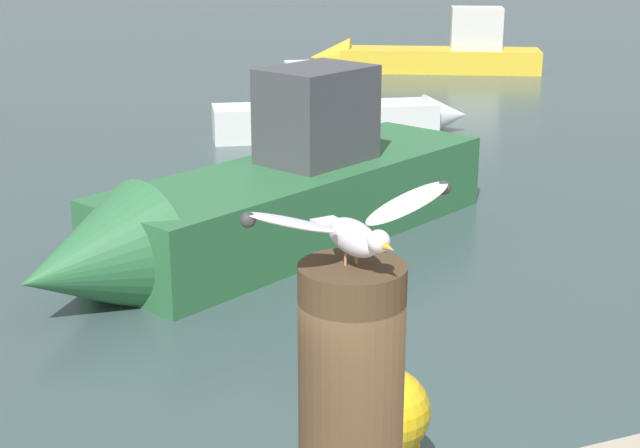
# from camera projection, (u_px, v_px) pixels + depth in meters

# --- Properties ---
(mooring_post) EXTENTS (0.32, 0.32, 1.03)m
(mooring_post) POSITION_uv_depth(u_px,v_px,m) (351.00, 426.00, 2.86)
(mooring_post) COLOR #4C3823
(mooring_post) RESTS_ON harbor_quay
(seagull) EXTENTS (0.68, 0.39, 0.21)m
(seagull) POSITION_uv_depth(u_px,v_px,m) (354.00, 227.00, 2.67)
(seagull) COLOR tan
(seagull) RESTS_ON mooring_post
(boat_yellow) EXTENTS (5.47, 3.48, 1.75)m
(boat_yellow) POSITION_uv_depth(u_px,v_px,m) (425.00, 54.00, 23.23)
(boat_yellow) COLOR yellow
(boat_yellow) RESTS_ON ground_plane
(boat_green) EXTENTS (6.22, 4.09, 2.17)m
(boat_green) POSITION_uv_depth(u_px,v_px,m) (260.00, 204.00, 10.45)
(boat_green) COLOR #2D6B3D
(boat_green) RESTS_ON ground_plane
(boat_white) EXTENTS (4.47, 1.73, 1.36)m
(boat_white) POSITION_uv_depth(u_px,v_px,m) (344.00, 115.00, 16.19)
(boat_white) COLOR silver
(boat_white) RESTS_ON ground_plane
(channel_buoy) EXTENTS (0.56, 0.56, 1.33)m
(channel_buoy) POSITION_uv_depth(u_px,v_px,m) (386.00, 427.00, 6.03)
(channel_buoy) COLOR yellow
(channel_buoy) RESTS_ON ground_plane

